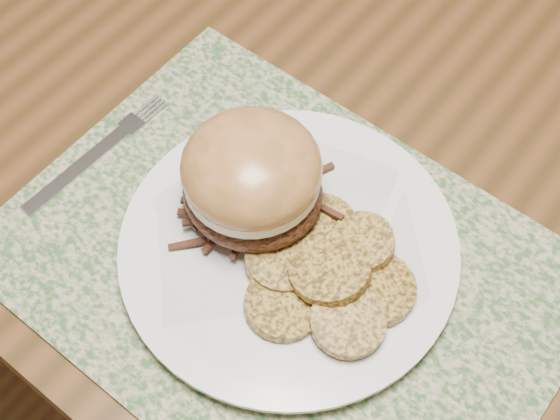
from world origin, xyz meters
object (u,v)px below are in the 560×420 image
object	(u,v)px
dining_table	(475,156)
pork_sandwich	(252,178)
dinner_plate	(289,248)
fork	(98,152)

from	to	relation	value
dining_table	pork_sandwich	distance (m)	0.29
dinner_plate	fork	size ratio (longest dim) A/B	1.58
dinner_plate	fork	world-z (taller)	dinner_plate
dining_table	fork	size ratio (longest dim) A/B	9.12
dinner_plate	pork_sandwich	world-z (taller)	pork_sandwich
dining_table	fork	world-z (taller)	fork
dining_table	pork_sandwich	world-z (taller)	pork_sandwich
fork	pork_sandwich	bearing A→B (deg)	15.43
dinner_plate	fork	bearing A→B (deg)	-172.60
dinner_plate	pork_sandwich	distance (m)	0.07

